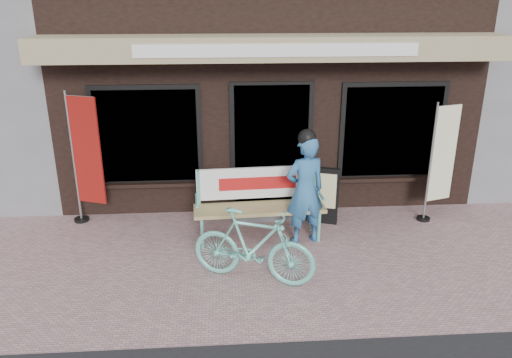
{
  "coord_description": "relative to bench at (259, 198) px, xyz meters",
  "views": [
    {
      "loc": [
        -0.8,
        -5.84,
        3.48
      ],
      "look_at": [
        -0.34,
        0.7,
        1.05
      ],
      "focal_mm": 35.0,
      "sensor_mm": 36.0,
      "label": 1
    }
  ],
  "objects": [
    {
      "name": "person",
      "position": [
        0.66,
        -0.25,
        0.23
      ],
      "size": [
        0.68,
        0.53,
        1.73
      ],
      "rotation": [
        0.0,
        0.0,
        0.27
      ],
      "color": "#2D659C",
      "rests_on": "ground"
    },
    {
      "name": "nobori_red",
      "position": [
        -2.65,
        0.64,
        0.49
      ],
      "size": [
        0.63,
        0.35,
        2.14
      ],
      "rotation": [
        0.0,
        0.0,
        -0.37
      ],
      "color": "gray",
      "rests_on": "ground"
    },
    {
      "name": "ground",
      "position": [
        0.28,
        -1.05,
        -0.62
      ],
      "size": [
        70.0,
        70.0,
        0.0
      ],
      "primitive_type": "plane",
      "color": "#AD8487",
      "rests_on": "ground"
    },
    {
      "name": "menu_stand",
      "position": [
        1.07,
        0.37,
        -0.14
      ],
      "size": [
        0.47,
        0.23,
        0.94
      ],
      "rotation": [
        0.0,
        0.0,
        -0.31
      ],
      "color": "black",
      "rests_on": "ground"
    },
    {
      "name": "bicycle",
      "position": [
        -0.16,
        -1.28,
        -0.13
      ],
      "size": [
        1.68,
        1.02,
        0.98
      ],
      "primitive_type": "imported",
      "rotation": [
        0.0,
        0.0,
        1.2
      ],
      "color": "#64C3B0",
      "rests_on": "ground"
    },
    {
      "name": "bench",
      "position": [
        0.0,
        0.0,
        0.0
      ],
      "size": [
        1.97,
        0.61,
        1.05
      ],
      "rotation": [
        0.0,
        0.0,
        0.06
      ],
      "color": "#64C3B0",
      "rests_on": "ground"
    },
    {
      "name": "nobori_cream",
      "position": [
        2.93,
        0.42,
        0.39
      ],
      "size": [
        0.58,
        0.28,
        1.96
      ],
      "rotation": [
        0.0,
        0.0,
        0.3
      ],
      "color": "gray",
      "rests_on": "ground"
    },
    {
      "name": "storefront",
      "position": [
        0.28,
        3.92,
        2.37
      ],
      "size": [
        7.0,
        6.77,
        6.0
      ],
      "color": "black",
      "rests_on": "ground"
    }
  ]
}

